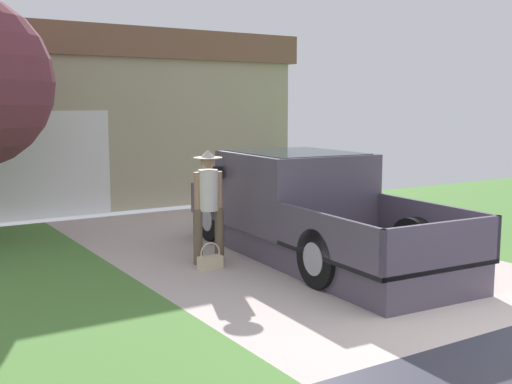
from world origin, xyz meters
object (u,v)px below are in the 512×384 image
Objects in this scene: person_with_hat at (208,198)px; pickup_truck at (300,209)px; wheeled_trash_bin at (302,177)px; house_with_garage at (71,117)px; handbag at (210,261)px.

pickup_truck is at bearing 4.84° from person_with_hat.
wheeled_trash_bin is at bearing 56.68° from pickup_truck.
person_with_hat is 0.17× the size of house_with_garage.
wheeled_trash_bin is (3.37, 4.54, -0.13)m from pickup_truck.
pickup_truck is 1.82m from handbag.
house_with_garage is at bearing 102.83° from pickup_truck.
handbag is at bearing -172.75° from pickup_truck.
wheeled_trash_bin is at bearing 53.09° from person_with_hat.
person_with_hat is at bearing 65.70° from handbag.
person_with_hat is 1.57× the size of wheeled_trash_bin.
person_with_hat is 0.95m from handbag.
pickup_truck reaches higher than handbag.
wheeled_trash_bin is (5.08, 4.66, 0.48)m from handbag.
pickup_truck is at bearing 4.00° from handbag.
house_with_garage is at bearing 143.13° from wheeled_trash_bin.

